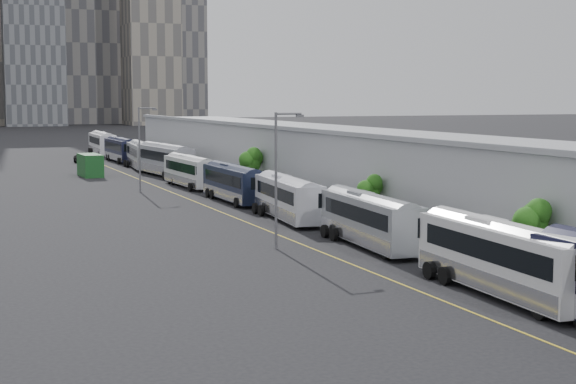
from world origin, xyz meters
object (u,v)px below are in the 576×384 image
street_lamp_far (141,143)px  bus_2 (503,265)px  bus_8 (141,158)px  suv (85,158)px  bus_3 (370,225)px  shipping_container (90,165)px  bus_10 (102,145)px  bus_9 (121,152)px  street_lamp_near (279,171)px  bus_6 (190,174)px  bus_4 (288,202)px  bus_7 (165,163)px  bus_5 (234,186)px

street_lamp_far → bus_2: bearing=-83.5°
bus_2 → bus_8: bus_2 is taller
suv → bus_3: bearing=-89.6°
bus_2 → bus_8: (0.28, 84.50, -0.01)m
bus_8 → shipping_container: 12.30m
bus_3 → bus_10: 99.98m
bus_9 → street_lamp_near: bearing=-95.4°
suv → bus_6: bearing=-86.2°
bus_10 → suv: bus_10 is taller
bus_4 → shipping_container: (-8.43, 46.04, -0.10)m
bus_4 → street_lamp_near: (-5.68, -12.35, 3.70)m
bus_10 → street_lamp_far: (-6.63, -60.54, 3.48)m
bus_4 → bus_7: 42.75m
bus_7 → street_lamp_near: bearing=-101.9°
bus_9 → bus_10: bus_10 is taller
bus_3 → bus_7: bus_7 is taller
bus_5 → suv: bus_5 is taller
street_lamp_near → shipping_container: bearing=92.7°
bus_5 → street_lamp_far: (-6.27, 11.88, 3.66)m
bus_2 → bus_10: bearing=92.4°
suv → bus_9: bearing=8.2°
bus_2 → bus_8: size_ratio=1.00×
bus_2 → bus_10: 115.52m
street_lamp_far → shipping_container: 21.06m
bus_2 → suv: size_ratio=2.43×
bus_7 → street_lamp_near: (-6.11, -55.10, 3.49)m
bus_6 → bus_4: bearing=-91.7°
bus_4 → bus_7: bearing=94.9°
bus_6 → street_lamp_far: 7.76m
bus_5 → bus_10: (0.36, 72.42, 0.17)m
bus_7 → bus_8: 12.19m
bus_2 → bus_5: size_ratio=1.08×
bus_6 → street_lamp_near: bearing=-99.8°
bus_6 → bus_7: size_ratio=0.85×
bus_8 → street_lamp_near: 67.62m
street_lamp_near → shipping_container: size_ratio=1.61×
bus_5 → street_lamp_near: street_lamp_near is taller
bus_6 → bus_9: 40.91m
bus_10 → suv: size_ratio=2.52×
bus_5 → bus_6: bus_5 is taller
street_lamp_far → bus_5: bearing=-62.2°
bus_3 → bus_5: size_ratio=1.03×
bus_4 → street_lamp_far: bearing=109.7°
bus_6 → bus_10: bearing=87.1°
bus_4 → bus_6: (-0.34, 28.48, -0.03)m
bus_9 → street_lamp_far: bearing=-99.8°
bus_2 → bus_10: (0.41, 115.52, 0.07)m
bus_5 → bus_9: 55.86m
bus_7 → bus_3: bearing=-95.7°
bus_7 → bus_6: bearing=-98.6°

